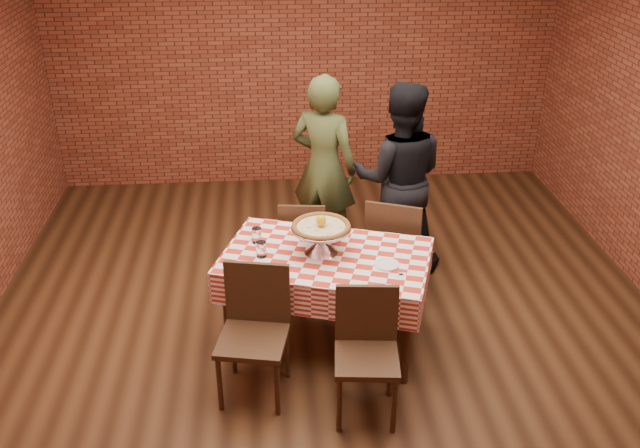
{
  "coord_description": "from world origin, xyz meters",
  "views": [
    {
      "loc": [
        -0.44,
        -4.51,
        3.27
      ],
      "look_at": [
        -0.07,
        0.0,
        0.94
      ],
      "focal_mm": 38.93,
      "sensor_mm": 36.0,
      "label": 1
    }
  ],
  "objects_px": {
    "chair_near_left": "(253,338)",
    "chair_near_right": "(367,360)",
    "water_glass_left": "(261,249)",
    "diner_olive": "(324,167)",
    "chair_far_left": "(303,242)",
    "water_glass_right": "(257,235)",
    "pizza_stand": "(321,240)",
    "pizza": "(321,227)",
    "diner_black": "(399,178)",
    "table": "(326,299)",
    "chair_far_right": "(396,245)",
    "condiment_caddy": "(336,230)"
  },
  "relations": [
    {
      "from": "pizza",
      "to": "diner_black",
      "type": "bearing_deg",
      "value": 54.38
    },
    {
      "from": "water_glass_left",
      "to": "chair_far_left",
      "type": "xyz_separation_m",
      "value": [
        0.35,
        0.79,
        -0.39
      ]
    },
    {
      "from": "chair_near_left",
      "to": "chair_far_left",
      "type": "bearing_deg",
      "value": 84.69
    },
    {
      "from": "water_glass_left",
      "to": "condiment_caddy",
      "type": "bearing_deg",
      "value": 22.32
    },
    {
      "from": "chair_far_left",
      "to": "diner_olive",
      "type": "bearing_deg",
      "value": -103.8
    },
    {
      "from": "chair_near_left",
      "to": "diner_black",
      "type": "height_order",
      "value": "diner_black"
    },
    {
      "from": "diner_olive",
      "to": "diner_black",
      "type": "xyz_separation_m",
      "value": [
        0.63,
        -0.29,
        -0.0
      ]
    },
    {
      "from": "chair_near_left",
      "to": "chair_near_right",
      "type": "relative_size",
      "value": 1.05
    },
    {
      "from": "table",
      "to": "water_glass_left",
      "type": "distance_m",
      "value": 0.64
    },
    {
      "from": "pizza",
      "to": "diner_olive",
      "type": "distance_m",
      "value": 1.37
    },
    {
      "from": "condiment_caddy",
      "to": "chair_far_right",
      "type": "relative_size",
      "value": 0.16
    },
    {
      "from": "water_glass_right",
      "to": "chair_far_left",
      "type": "height_order",
      "value": "water_glass_right"
    },
    {
      "from": "chair_near_right",
      "to": "diner_olive",
      "type": "distance_m",
      "value": 2.28
    },
    {
      "from": "chair_near_right",
      "to": "chair_far_right",
      "type": "relative_size",
      "value": 0.95
    },
    {
      "from": "pizza",
      "to": "chair_near_left",
      "type": "distance_m",
      "value": 0.94
    },
    {
      "from": "table",
      "to": "water_glass_left",
      "type": "xyz_separation_m",
      "value": [
        -0.47,
        0.01,
        0.44
      ]
    },
    {
      "from": "pizza_stand",
      "to": "table",
      "type": "bearing_deg",
      "value": -54.83
    },
    {
      "from": "pizza_stand",
      "to": "water_glass_right",
      "type": "relative_size",
      "value": 3.81
    },
    {
      "from": "chair_far_right",
      "to": "diner_black",
      "type": "xyz_separation_m",
      "value": [
        0.09,
        0.5,
        0.39
      ]
    },
    {
      "from": "table",
      "to": "chair_far_left",
      "type": "xyz_separation_m",
      "value": [
        -0.12,
        0.8,
        0.05
      ]
    },
    {
      "from": "chair_far_right",
      "to": "diner_black",
      "type": "relative_size",
      "value": 0.55
    },
    {
      "from": "chair_near_left",
      "to": "chair_far_left",
      "type": "distance_m",
      "value": 1.44
    },
    {
      "from": "diner_olive",
      "to": "water_glass_right",
      "type": "bearing_deg",
      "value": 91.36
    },
    {
      "from": "water_glass_left",
      "to": "condiment_caddy",
      "type": "xyz_separation_m",
      "value": [
        0.57,
        0.23,
        0.02
      ]
    },
    {
      "from": "chair_near_right",
      "to": "chair_far_left",
      "type": "relative_size",
      "value": 1.04
    },
    {
      "from": "pizza_stand",
      "to": "diner_black",
      "type": "distance_m",
      "value": 1.32
    },
    {
      "from": "table",
      "to": "diner_black",
      "type": "relative_size",
      "value": 0.86
    },
    {
      "from": "pizza_stand",
      "to": "water_glass_right",
      "type": "height_order",
      "value": "pizza_stand"
    },
    {
      "from": "diner_olive",
      "to": "chair_near_left",
      "type": "bearing_deg",
      "value": 100.47
    },
    {
      "from": "water_glass_left",
      "to": "chair_near_left",
      "type": "xyz_separation_m",
      "value": [
        -0.07,
        -0.59,
        -0.35
      ]
    },
    {
      "from": "table",
      "to": "pizza",
      "type": "distance_m",
      "value": 0.59
    },
    {
      "from": "chair_near_left",
      "to": "water_glass_right",
      "type": "bearing_deg",
      "value": 98.72
    },
    {
      "from": "water_glass_left",
      "to": "chair_far_right",
      "type": "relative_size",
      "value": 0.13
    },
    {
      "from": "diner_olive",
      "to": "table",
      "type": "bearing_deg",
      "value": 114.27
    },
    {
      "from": "water_glass_left",
      "to": "chair_near_right",
      "type": "xyz_separation_m",
      "value": [
        0.66,
        -0.85,
        -0.37
      ]
    },
    {
      "from": "chair_far_left",
      "to": "diner_olive",
      "type": "relative_size",
      "value": 0.5
    },
    {
      "from": "table",
      "to": "condiment_caddy",
      "type": "xyz_separation_m",
      "value": [
        0.1,
        0.25,
        0.46
      ]
    },
    {
      "from": "table",
      "to": "diner_black",
      "type": "height_order",
      "value": "diner_black"
    },
    {
      "from": "diner_olive",
      "to": "water_glass_left",
      "type": "bearing_deg",
      "value": 96.21
    },
    {
      "from": "chair_far_left",
      "to": "diner_olive",
      "type": "height_order",
      "value": "diner_olive"
    },
    {
      "from": "chair_near_left",
      "to": "chair_near_right",
      "type": "bearing_deg",
      "value": -7.9
    },
    {
      "from": "water_glass_right",
      "to": "water_glass_left",
      "type": "bearing_deg",
      "value": -81.63
    },
    {
      "from": "condiment_caddy",
      "to": "diner_black",
      "type": "distance_m",
      "value": 1.09
    },
    {
      "from": "chair_near_left",
      "to": "chair_far_right",
      "type": "distance_m",
      "value": 1.68
    },
    {
      "from": "chair_far_left",
      "to": "diner_olive",
      "type": "distance_m",
      "value": 0.78
    },
    {
      "from": "water_glass_right",
      "to": "table",
      "type": "bearing_deg",
      "value": -24.69
    },
    {
      "from": "table",
      "to": "water_glass_right",
      "type": "relative_size",
      "value": 12.51
    },
    {
      "from": "water_glass_left",
      "to": "chair_far_left",
      "type": "bearing_deg",
      "value": 66.22
    },
    {
      "from": "water_glass_right",
      "to": "chair_far_right",
      "type": "bearing_deg",
      "value": 18.76
    },
    {
      "from": "condiment_caddy",
      "to": "diner_olive",
      "type": "xyz_separation_m",
      "value": [
        0.01,
        1.16,
        0.03
      ]
    }
  ]
}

